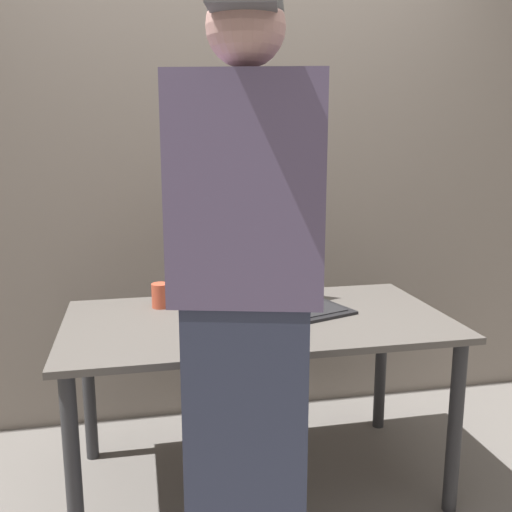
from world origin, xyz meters
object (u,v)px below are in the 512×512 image
object	(u,v)px
beer_bottle_brown	(229,274)
beer_bottle_dark	(199,281)
beer_bottle_green	(210,274)
laptop	(297,299)
coffee_mug	(161,295)
person_figure	(247,307)

from	to	relation	value
beer_bottle_brown	beer_bottle_dark	world-z (taller)	beer_bottle_brown
beer_bottle_green	beer_bottle_brown	size ratio (longest dim) A/B	1.01
laptop	beer_bottle_brown	size ratio (longest dim) A/B	1.45
beer_bottle_dark	coffee_mug	distance (m)	0.17
beer_bottle_green	coffee_mug	distance (m)	0.23
beer_bottle_brown	coffee_mug	xyz separation A→B (m)	(-0.29, -0.02, -0.07)
person_figure	coffee_mug	world-z (taller)	person_figure
beer_bottle_brown	person_figure	xyz separation A→B (m)	(-0.08, -0.84, 0.11)
beer_bottle_brown	coffee_mug	world-z (taller)	beer_bottle_brown
laptop	coffee_mug	size ratio (longest dim) A/B	4.03
coffee_mug	beer_bottle_green	bearing A→B (deg)	8.26
laptop	coffee_mug	world-z (taller)	laptop
person_figure	coffee_mug	bearing A→B (deg)	104.15
person_figure	coffee_mug	size ratio (longest dim) A/B	16.49
person_figure	laptop	bearing A→B (deg)	63.06
beer_bottle_green	person_figure	xyz separation A→B (m)	(-0.01, -0.85, 0.10)
laptop	beer_bottle_dark	size ratio (longest dim) A/B	1.53
coffee_mug	beer_bottle_brown	bearing A→B (deg)	4.51
beer_bottle_green	coffee_mug	bearing A→B (deg)	-171.74
laptop	beer_bottle_dark	bearing A→B (deg)	165.28
beer_bottle_dark	beer_bottle_brown	bearing A→B (deg)	23.52
beer_bottle_green	beer_bottle_brown	bearing A→B (deg)	-5.76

